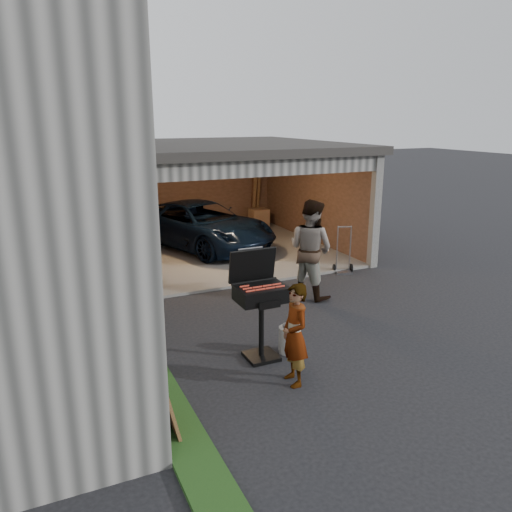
# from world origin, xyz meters

# --- Properties ---
(ground) EXTENTS (80.00, 80.00, 0.00)m
(ground) POSITION_xyz_m (0.00, 0.00, 0.00)
(ground) COLOR black
(ground) RESTS_ON ground
(groundcover_strip) EXTENTS (0.50, 8.00, 0.06)m
(groundcover_strip) POSITION_xyz_m (-2.25, -1.00, 0.03)
(groundcover_strip) COLOR #193814
(groundcover_strip) RESTS_ON ground
(garage) EXTENTS (6.80, 6.30, 2.90)m
(garage) POSITION_xyz_m (0.76, 6.79, 1.87)
(garage) COLOR #605E59
(garage) RESTS_ON ground
(minivan) EXTENTS (3.63, 4.95, 1.25)m
(minivan) POSITION_xyz_m (0.65, 6.90, 0.63)
(minivan) COLOR black
(minivan) RESTS_ON ground
(woman) EXTENTS (0.39, 0.55, 1.44)m
(woman) POSITION_xyz_m (-0.50, -0.50, 0.72)
(woman) COLOR #A4BFCF
(woman) RESTS_ON ground
(man) EXTENTS (1.09, 1.19, 2.00)m
(man) POSITION_xyz_m (1.45, 2.40, 1.00)
(man) COLOR #4A341D
(man) RESTS_ON ground
(bbq_grill) EXTENTS (0.74, 0.65, 1.65)m
(bbq_grill) POSITION_xyz_m (-0.60, 0.39, 0.98)
(bbq_grill) COLOR black
(bbq_grill) RESTS_ON ground
(propane_tank) EXTENTS (0.32, 0.32, 0.43)m
(propane_tank) POSITION_xyz_m (-0.15, 0.35, 0.21)
(propane_tank) COLOR #B7B8B3
(propane_tank) RESTS_ON ground
(plywood_panel) EXTENTS (0.23, 0.81, 0.89)m
(plywood_panel) POSITION_xyz_m (-2.40, -0.79, 0.45)
(plywood_panel) COLOR #5C2D1F
(plywood_panel) RESTS_ON ground
(hand_truck) EXTENTS (0.50, 0.46, 1.11)m
(hand_truck) POSITION_xyz_m (3.01, 3.47, 0.21)
(hand_truck) COLOR slate
(hand_truck) RESTS_ON ground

